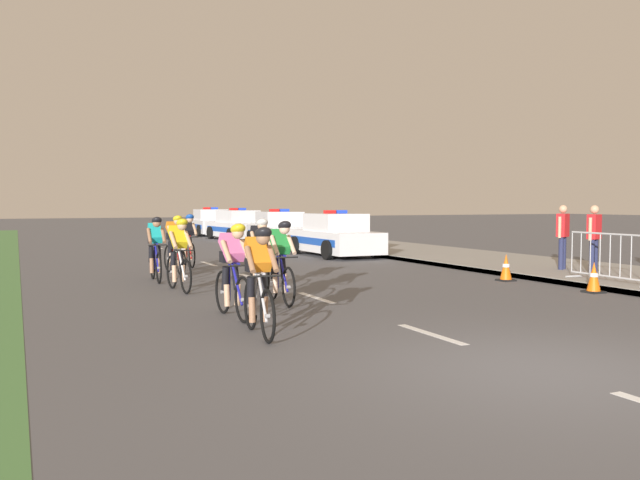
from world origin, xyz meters
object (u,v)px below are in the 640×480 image
Objects in this scene: cyclist_second at (233,269)px; traffic_cone_near at (506,268)px; spectator_closest at (594,234)px; spectator_back at (563,232)px; cyclist_sixth at (155,248)px; cyclist_seventh at (175,244)px; police_car_nearest at (334,236)px; cyclist_eighth at (188,240)px; cyclist_third at (280,261)px; crowd_barrier_middle at (610,258)px; police_car_second at (279,231)px; cyclist_lead at (259,280)px; police_car_third at (237,226)px; traffic_cone_far at (594,278)px; cyclist_fourth at (260,254)px; police_car_furthest at (210,223)px; cyclist_fifth at (179,254)px.

traffic_cone_near is at bearing 17.34° from cyclist_second.
spectator_closest is 1.18m from spectator_back.
cyclist_sixth is 1.70m from cyclist_seventh.
police_car_nearest is at bearing 57.18° from cyclist_second.
cyclist_seventh and cyclist_eighth have the same top height.
cyclist_seventh is (-0.65, 5.98, 0.00)m from cyclist_third.
police_car_nearest is 1.90× the size of crowd_barrier_middle.
cyclist_seventh is 0.38× the size of police_car_second.
cyclist_lead is 8.47m from traffic_cone_near.
police_car_third is 22.18m from traffic_cone_far.
cyclist_eighth is 9.19m from police_car_second.
cyclist_lead reaches higher than traffic_cone_near.
cyclist_fourth is 0.38× the size of police_car_third.
cyclist_second is at bearing -113.20° from police_car_second.
spectator_back is (8.52, 1.80, 0.30)m from cyclist_third.
cyclist_sixth is at bearing -115.17° from cyclist_eighth.
traffic_cone_near is at bearing -47.49° from cyclist_eighth.
police_car_furthest is at bearing 75.67° from cyclist_second.
cyclist_third is at bearing 63.45° from cyclist_lead.
police_car_second reaches higher than cyclist_eighth.
crowd_barrier_middle is (1.72, -21.66, -0.03)m from police_car_third.
cyclist_eighth is at bearing 81.98° from cyclist_lead.
police_car_second is 2.71× the size of spectator_closest.
police_car_furthest is at bearing 72.45° from cyclist_seventh.
traffic_cone_near is (0.47, -24.88, -0.37)m from police_car_furthest.
cyclist_eighth is at bearing 66.51° from cyclist_seventh.
cyclist_eighth is 1.03× the size of spectator_closest.
police_car_nearest and police_car_third have the same top height.
police_car_third is at bearing 72.53° from cyclist_second.
cyclist_lead is 10.57m from cyclist_eighth.
spectator_closest is (9.04, -5.35, 0.30)m from cyclist_seventh.
traffic_cone_near is 2.58m from spectator_back.
cyclist_sixth is 1.03× the size of spectator_closest.
cyclist_eighth is 19.12m from police_car_furthest.
cyclist_fourth is 19.96m from police_car_third.
cyclist_seventh is 2.69× the size of traffic_cone_far.
cyclist_lead is 8.99m from crowd_barrier_middle.
cyclist_second is 3.64m from cyclist_fifth.
spectator_back reaches higher than police_car_third.
traffic_cone_near is (7.47, -1.33, -0.48)m from cyclist_fifth.
spectator_closest reaches higher than traffic_cone_far.
traffic_cone_near is (6.15, 1.15, -0.48)m from cyclist_third.
traffic_cone_far is at bearing -153.01° from crowd_barrier_middle.
cyclist_sixth is at bearing 120.61° from cyclist_fourth.
cyclist_fourth reaches higher than crowd_barrier_middle.
spectator_back is (0.14, 1.17, 0.00)m from spectator_closest.
cyclist_sixth is at bearing 149.45° from crowd_barrier_middle.
spectator_closest reaches higher than cyclist_fourth.
police_car_third is 1.96× the size of crowd_barrier_middle.
spectator_back is (2.11, 3.06, 0.77)m from traffic_cone_far.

